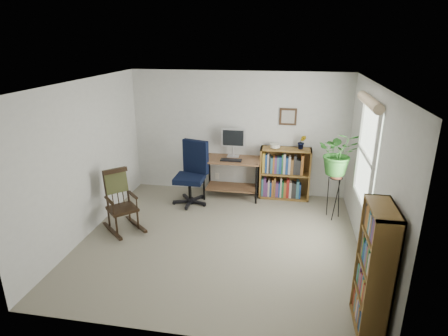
% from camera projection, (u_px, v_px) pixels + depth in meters
% --- Properties ---
extents(floor, '(4.20, 4.00, 0.00)m').
position_uv_depth(floor, '(220.00, 240.00, 5.82)').
color(floor, gray).
rests_on(floor, ground).
extents(ceiling, '(4.20, 4.00, 0.00)m').
position_uv_depth(ceiling, '(219.00, 83.00, 5.03)').
color(ceiling, silver).
rests_on(ceiling, ground).
extents(wall_back, '(4.20, 0.00, 2.40)m').
position_uv_depth(wall_back, '(238.00, 134.00, 7.28)').
color(wall_back, silver).
rests_on(wall_back, ground).
extents(wall_front, '(4.20, 0.00, 2.40)m').
position_uv_depth(wall_front, '(180.00, 235.00, 3.57)').
color(wall_front, silver).
rests_on(wall_front, ground).
extents(wall_left, '(0.00, 4.00, 2.40)m').
position_uv_depth(wall_left, '(86.00, 159.00, 5.77)').
color(wall_left, silver).
rests_on(wall_left, ground).
extents(wall_right, '(0.00, 4.00, 2.40)m').
position_uv_depth(wall_right, '(371.00, 176.00, 5.08)').
color(wall_right, silver).
rests_on(wall_right, ground).
extents(window, '(0.12, 1.20, 1.50)m').
position_uv_depth(window, '(366.00, 155.00, 5.30)').
color(window, white).
rests_on(window, wall_right).
extents(desk, '(1.09, 0.60, 0.78)m').
position_uv_depth(desk, '(232.00, 178.00, 7.28)').
color(desk, brown).
rests_on(desk, floor).
extents(monitor, '(0.46, 0.16, 0.56)m').
position_uv_depth(monitor, '(233.00, 143.00, 7.19)').
color(monitor, silver).
rests_on(monitor, desk).
extents(keyboard, '(0.40, 0.15, 0.02)m').
position_uv_depth(keyboard, '(231.00, 160.00, 7.04)').
color(keyboard, black).
rests_on(keyboard, desk).
extents(office_chair, '(0.81, 0.81, 1.20)m').
position_uv_depth(office_chair, '(189.00, 174.00, 6.90)').
color(office_chair, black).
rests_on(office_chair, floor).
extents(rocking_chair, '(1.00, 1.00, 1.02)m').
position_uv_depth(rocking_chair, '(122.00, 201.00, 5.97)').
color(rocking_chair, black).
rests_on(rocking_chair, floor).
extents(low_bookshelf, '(0.95, 0.32, 1.01)m').
position_uv_depth(low_bookshelf, '(285.00, 173.00, 7.19)').
color(low_bookshelf, brown).
rests_on(low_bookshelf, floor).
extents(tall_bookshelf, '(0.27, 0.62, 1.43)m').
position_uv_depth(tall_bookshelf, '(374.00, 269.00, 3.88)').
color(tall_bookshelf, brown).
rests_on(tall_bookshelf, floor).
extents(plant_stand, '(0.27, 0.27, 0.87)m').
position_uv_depth(plant_stand, '(334.00, 195.00, 6.41)').
color(plant_stand, black).
rests_on(plant_stand, floor).
extents(spider_plant, '(1.69, 1.88, 1.47)m').
position_uv_depth(spider_plant, '(341.00, 132.00, 6.04)').
color(spider_plant, '#2B6A25').
rests_on(spider_plant, plant_stand).
extents(potted_plant_small, '(0.13, 0.24, 0.11)m').
position_uv_depth(potted_plant_small, '(302.00, 146.00, 6.97)').
color(potted_plant_small, '#2B6A25').
rests_on(potted_plant_small, low_bookshelf).
extents(framed_picture, '(0.32, 0.04, 0.32)m').
position_uv_depth(framed_picture, '(288.00, 117.00, 6.97)').
color(framed_picture, black).
rests_on(framed_picture, wall_back).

